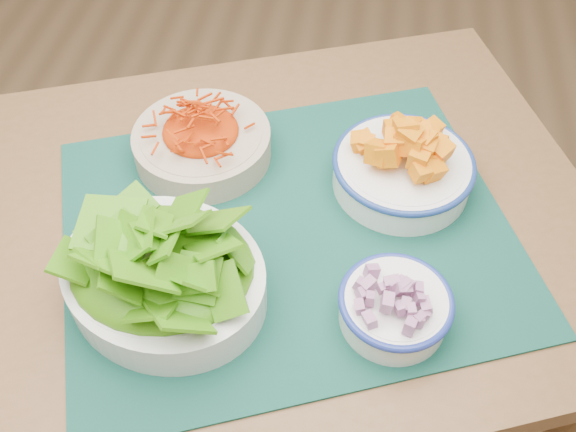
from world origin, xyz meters
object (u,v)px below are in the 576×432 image
at_px(lettuce_bowl, 162,266).
at_px(placemat, 288,231).
at_px(table, 224,272).
at_px(squash_bowl, 404,162).
at_px(onion_bowl, 396,303).
at_px(carrot_bowl, 202,138).

bearing_deg(lettuce_bowl, placemat, 63.20).
xyz_separation_m(table, placemat, (0.10, 0.00, 0.12)).
distance_m(placemat, squash_bowl, 0.19).
relative_size(table, onion_bowl, 8.48).
distance_m(squash_bowl, onion_bowl, 0.23).
relative_size(squash_bowl, lettuce_bowl, 0.70).
xyz_separation_m(squash_bowl, onion_bowl, (-0.00, -0.23, -0.01)).
height_order(placemat, onion_bowl, onion_bowl).
height_order(squash_bowl, onion_bowl, squash_bowl).
bearing_deg(onion_bowl, placemat, 140.72).
height_order(carrot_bowl, squash_bowl, squash_bowl).
xyz_separation_m(placemat, lettuce_bowl, (-0.13, -0.12, 0.06)).
bearing_deg(onion_bowl, carrot_bowl, 140.06).
relative_size(carrot_bowl, onion_bowl, 1.79).
xyz_separation_m(table, lettuce_bowl, (-0.04, -0.12, 0.18)).
bearing_deg(table, squash_bowl, 2.31).
bearing_deg(table, carrot_bowl, 89.31).
bearing_deg(lettuce_bowl, table, 94.46).
height_order(placemat, squash_bowl, squash_bowl).
distance_m(placemat, onion_bowl, 0.19).
distance_m(squash_bowl, lettuce_bowl, 0.36).
xyz_separation_m(squash_bowl, lettuce_bowl, (-0.28, -0.23, 0.01)).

